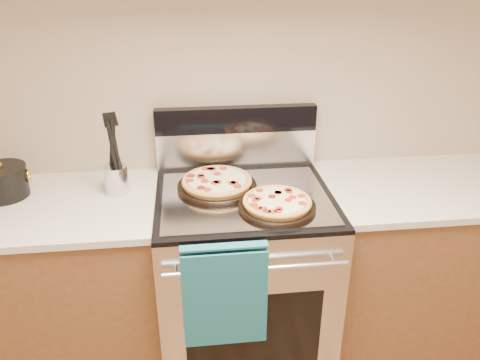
{
  "coord_description": "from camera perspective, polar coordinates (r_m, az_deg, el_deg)",
  "views": [
    {
      "loc": [
        -0.23,
        -0.13,
        1.85
      ],
      "look_at": [
        -0.03,
        1.55,
        1.04
      ],
      "focal_mm": 35.0,
      "sensor_mm": 36.0,
      "label": 1
    }
  ],
  "objects": [
    {
      "name": "foil_sheet",
      "position": [
        1.99,
        0.62,
        -2.13
      ],
      "size": [
        0.7,
        0.55,
        0.01
      ],
      "primitive_type": "cube",
      "color": "gray",
      "rests_on": "cooktop"
    },
    {
      "name": "cooktop",
      "position": [
        2.03,
        0.51,
        -2.06
      ],
      "size": [
        0.76,
        0.68,
        0.02
      ],
      "primitive_type": "cube",
      "color": "black",
      "rests_on": "range_body"
    },
    {
      "name": "saucepan",
      "position": [
        2.25,
        -26.96,
        -0.34
      ],
      "size": [
        0.24,
        0.24,
        0.12
      ],
      "primitive_type": "cylinder",
      "rotation": [
        0.0,
        0.0,
        0.19
      ],
      "color": "black",
      "rests_on": "countertop_left"
    },
    {
      "name": "oven_window",
      "position": [
        2.02,
        1.69,
        -18.18
      ],
      "size": [
        0.56,
        0.01,
        0.4
      ],
      "primitive_type": "cube",
      "color": "black",
      "rests_on": "range_body"
    },
    {
      "name": "backsplash_lower",
      "position": [
        2.26,
        -0.46,
        3.8
      ],
      "size": [
        0.76,
        0.06,
        0.18
      ],
      "primitive_type": "cube",
      "color": "silver",
      "rests_on": "cooktop"
    },
    {
      "name": "backsplash_upper",
      "position": [
        2.21,
        -0.47,
        7.41
      ],
      "size": [
        0.76,
        0.06,
        0.12
      ],
      "primitive_type": "cube",
      "color": "black",
      "rests_on": "backsplash_lower"
    },
    {
      "name": "cabinet_right",
      "position": [
        2.55,
        20.75,
        -9.96
      ],
      "size": [
        1.0,
        0.62,
        0.88
      ],
      "primitive_type": "cube",
      "color": "brown",
      "rests_on": "ground"
    },
    {
      "name": "utensil_crock",
      "position": [
        2.1,
        -14.81,
        0.09
      ],
      "size": [
        0.12,
        0.12,
        0.13
      ],
      "primitive_type": "cylinder",
      "rotation": [
        0.0,
        0.0,
        0.2
      ],
      "color": "silver",
      "rests_on": "countertop_left"
    },
    {
      "name": "cabinet_left",
      "position": [
        2.38,
        -21.69,
        -12.8
      ],
      "size": [
        1.0,
        0.62,
        0.88
      ],
      "primitive_type": "cube",
      "color": "brown",
      "rests_on": "ground"
    },
    {
      "name": "pepperoni_pizza_back",
      "position": [
        2.06,
        -2.82,
        -0.37
      ],
      "size": [
        0.36,
        0.36,
        0.05
      ],
      "primitive_type": null,
      "rotation": [
        0.0,
        0.0,
        -0.03
      ],
      "color": "#C3873B",
      "rests_on": "foil_sheet"
    },
    {
      "name": "wall_back",
      "position": [
        2.2,
        -0.6,
        12.44
      ],
      "size": [
        4.0,
        0.0,
        4.0
      ],
      "primitive_type": "plane",
      "rotation": [
        1.57,
        0.0,
        0.0
      ],
      "color": "tan",
      "rests_on": "ground"
    },
    {
      "name": "range_body",
      "position": [
        2.27,
        0.46,
        -12.39
      ],
      "size": [
        0.76,
        0.68,
        0.9
      ],
      "primitive_type": "cube",
      "color": "#B7B7BC",
      "rests_on": "ground"
    },
    {
      "name": "dish_towel",
      "position": [
        1.82,
        -1.87,
        -13.64
      ],
      "size": [
        0.32,
        0.05,
        0.42
      ],
      "primitive_type": null,
      "color": "#19737D",
      "rests_on": "oven_handle"
    },
    {
      "name": "pepperoni_pizza_front",
      "position": [
        1.9,
        4.54,
        -2.85
      ],
      "size": [
        0.4,
        0.4,
        0.04
      ],
      "primitive_type": null,
      "rotation": [
        0.0,
        0.0,
        -0.37
      ],
      "color": "#C3873B",
      "rests_on": "foil_sheet"
    },
    {
      "name": "oven_handle",
      "position": [
        1.77,
        2.03,
        -10.84
      ],
      "size": [
        0.7,
        0.03,
        0.03
      ],
      "primitive_type": "cylinder",
      "rotation": [
        0.0,
        1.57,
        0.0
      ],
      "color": "silver",
      "rests_on": "range_body"
    },
    {
      "name": "countertop_right",
      "position": [
        2.33,
        22.46,
        -0.73
      ],
      "size": [
        1.02,
        0.64,
        0.03
      ],
      "primitive_type": "cube",
      "color": "beige",
      "rests_on": "cabinet_right"
    },
    {
      "name": "countertop_left",
      "position": [
        2.15,
        -23.63,
        -3.14
      ],
      "size": [
        1.02,
        0.64,
        0.03
      ],
      "primitive_type": "cube",
      "color": "beige",
      "rests_on": "cabinet_left"
    }
  ]
}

